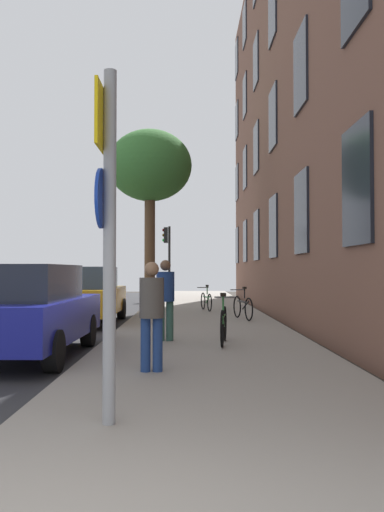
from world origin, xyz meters
name	(u,v)px	position (x,y,z in m)	size (l,w,h in m)	color
ground_plane	(92,317)	(-2.40, 15.00, 0.00)	(41.80, 41.80, 0.00)	#332D28
road_asphalt	(28,317)	(-4.50, 15.00, 0.01)	(7.00, 38.00, 0.01)	#2D2D30
sidewalk	(200,316)	(1.10, 15.00, 0.06)	(4.20, 38.00, 0.12)	gray
building_facade	(281,85)	(3.69, 14.50, 7.47)	(0.56, 27.00, 14.91)	brown
sign_post	(107,219)	(-0.04, 2.64, 2.01)	(0.16, 0.60, 3.29)	gray
traffic_light	(167,249)	(-0.36, 24.87, 2.63)	(0.43, 0.24, 3.67)	black
tree_near	(150,168)	(-0.65, 16.49, 5.19)	(2.98, 2.98, 6.41)	brown
bicycle_0	(224,324)	(1.39, 7.90, 0.50)	(0.42, 1.64, 0.98)	black
bicycle_1	(243,307)	(2.29, 13.01, 0.49)	(0.53, 1.66, 0.94)	black
bicycle_2	(206,301)	(1.35, 16.39, 0.47)	(0.48, 1.59, 0.90)	black
pedestrian_0	(152,309)	(0.21, 5.16, 1.00)	(0.43, 0.43, 1.53)	navy
pedestrian_1	(165,295)	(0.26, 8.39, 1.05)	(0.50, 0.50, 1.62)	#33594C
car_0	(26,310)	(-2.11, 6.96, 0.84)	(1.86, 4.29, 1.62)	navy
car_1	(87,295)	(-2.19, 12.88, 0.84)	(1.85, 4.34, 1.62)	orange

